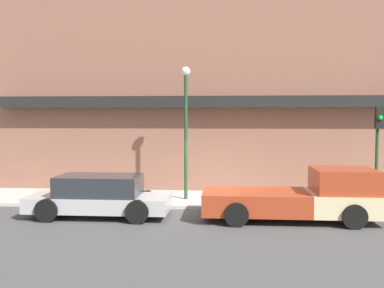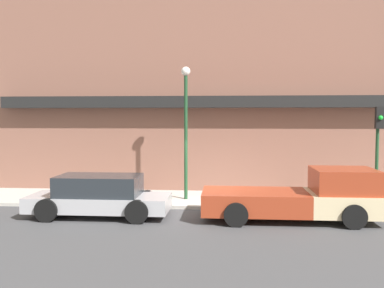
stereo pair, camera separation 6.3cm
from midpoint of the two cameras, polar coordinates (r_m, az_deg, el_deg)
The scene contains 8 objects.
ground_plane at distance 15.81m, azimuth 1.41°, elevation -8.75°, with size 80.00×80.00×0.00m, color #424244.
sidewalk at distance 17.43m, azimuth 1.70°, elevation -7.38°, with size 36.00×3.33×0.12m.
building at distance 20.30m, azimuth 2.20°, elevation 7.50°, with size 19.80×3.80×11.34m.
pickup_truck at distance 14.56m, azimuth 14.47°, elevation -6.87°, with size 5.73×2.24×1.72m.
parked_car at distance 14.97m, azimuth -12.36°, elevation -6.80°, with size 4.77×2.00×1.41m.
fire_hydrant at distance 17.36m, azimuth -12.57°, elevation -6.10°, with size 0.17×0.17×0.73m.
street_lamp at distance 16.87m, azimuth -0.94°, elevation 3.72°, with size 0.36×0.36×5.23m.
traffic_light at distance 17.01m, azimuth 23.46°, elevation 0.76°, with size 0.28×0.42×3.64m.
Camera 1 is at (0.77, -15.42, 3.39)m, focal length 40.00 mm.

